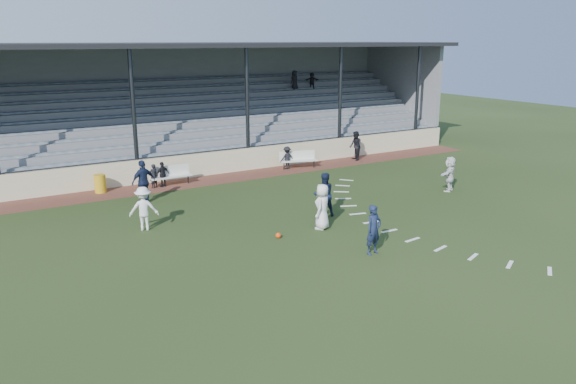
# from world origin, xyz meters

# --- Properties ---
(ground) EXTENTS (90.00, 90.00, 0.00)m
(ground) POSITION_xyz_m (0.00, 0.00, 0.00)
(ground) COLOR #243616
(ground) RESTS_ON ground
(cinder_track) EXTENTS (34.00, 2.00, 0.02)m
(cinder_track) POSITION_xyz_m (0.00, 10.50, 0.01)
(cinder_track) COLOR #582E23
(cinder_track) RESTS_ON ground
(retaining_wall) EXTENTS (34.00, 0.18, 1.20)m
(retaining_wall) POSITION_xyz_m (0.00, 11.55, 0.60)
(retaining_wall) COLOR beige
(retaining_wall) RESTS_ON ground
(bench_left) EXTENTS (2.01, 0.49, 0.95)m
(bench_left) POSITION_xyz_m (-1.78, 10.51, 0.58)
(bench_left) COLOR silver
(bench_left) RESTS_ON cinder_track
(bench_right) EXTENTS (2.04, 0.94, 0.95)m
(bench_right) POSITION_xyz_m (5.42, 10.50, 0.58)
(bench_right) COLOR silver
(bench_right) RESTS_ON cinder_track
(trash_bin) EXTENTS (0.52, 0.52, 0.84)m
(trash_bin) POSITION_xyz_m (-4.98, 10.88, 0.44)
(trash_bin) COLOR gold
(trash_bin) RESTS_ON cinder_track
(football) EXTENTS (0.20, 0.20, 0.20)m
(football) POSITION_xyz_m (-1.04, 1.44, 0.10)
(football) COLOR #EF440E
(football) RESTS_ON ground
(player_white_lead) EXTENTS (0.99, 0.95, 1.70)m
(player_white_lead) POSITION_xyz_m (0.88, 1.51, 0.85)
(player_white_lead) COLOR white
(player_white_lead) RESTS_ON ground
(player_navy_lead) EXTENTS (0.65, 0.48, 1.65)m
(player_navy_lead) POSITION_xyz_m (0.89, -1.43, 0.83)
(player_navy_lead) COLOR #161F3D
(player_navy_lead) RESTS_ON ground
(player_navy_mid) EXTENTS (0.96, 0.80, 1.76)m
(player_navy_mid) POSITION_xyz_m (1.80, 2.75, 0.88)
(player_navy_mid) COLOR #161F3D
(player_navy_mid) RESTS_ON ground
(player_white_wing) EXTENTS (1.20, 0.92, 1.64)m
(player_white_wing) POSITION_xyz_m (-4.81, 4.76, 0.82)
(player_white_wing) COLOR white
(player_white_wing) RESTS_ON ground
(player_navy_wing) EXTENTS (1.17, 0.69, 1.86)m
(player_navy_wing) POSITION_xyz_m (-3.73, 8.27, 0.93)
(player_navy_wing) COLOR #161F3D
(player_navy_wing) RESTS_ON ground
(player_white_back) EXTENTS (1.55, 1.15, 1.62)m
(player_white_back) POSITION_xyz_m (8.95, 2.93, 0.81)
(player_white_back) COLOR white
(player_white_back) RESTS_ON ground
(official) EXTENTS (0.87, 0.98, 1.69)m
(official) POSITION_xyz_m (9.35, 10.53, 0.86)
(official) COLOR black
(official) RESTS_ON cinder_track
(sub_left_near) EXTENTS (0.46, 0.35, 1.14)m
(sub_left_near) POSITION_xyz_m (-2.61, 10.45, 0.59)
(sub_left_near) COLOR black
(sub_left_near) RESTS_ON cinder_track
(sub_left_far) EXTENTS (0.77, 0.52, 1.21)m
(sub_left_far) POSITION_xyz_m (-2.18, 10.42, 0.62)
(sub_left_far) COLOR black
(sub_left_far) RESTS_ON cinder_track
(sub_right) EXTENTS (0.79, 0.46, 1.22)m
(sub_right) POSITION_xyz_m (4.83, 10.66, 0.63)
(sub_right) COLOR black
(sub_right) RESTS_ON cinder_track
(grandstand) EXTENTS (34.60, 9.00, 6.61)m
(grandstand) POSITION_xyz_m (0.01, 16.26, 2.20)
(grandstand) COLOR gray
(grandstand) RESTS_ON ground
(penalty_arc) EXTENTS (3.89, 14.63, 0.01)m
(penalty_arc) POSITION_xyz_m (4.12, 0.00, 0.01)
(penalty_arc) COLOR white
(penalty_arc) RESTS_ON ground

